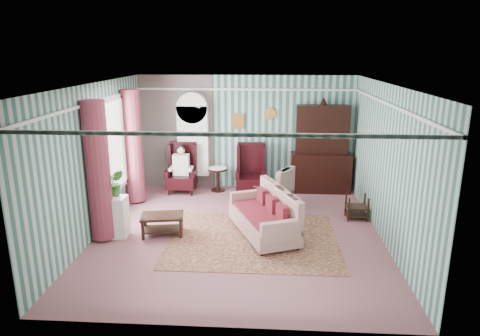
# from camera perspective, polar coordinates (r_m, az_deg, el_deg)

# --- Properties ---
(floor) EXTENTS (6.00, 6.00, 0.00)m
(floor) POSITION_cam_1_polar(r_m,az_deg,el_deg) (8.56, -0.21, -8.64)
(floor) COLOR #91545D
(floor) RESTS_ON ground
(room_shell) EXTENTS (5.53, 6.02, 2.91)m
(room_shell) POSITION_cam_1_polar(r_m,az_deg,el_deg) (8.19, -4.47, 4.94)
(room_shell) COLOR #36625B
(room_shell) RESTS_ON ground
(bookcase) EXTENTS (0.80, 0.28, 2.24)m
(bookcase) POSITION_cam_1_polar(r_m,az_deg,el_deg) (11.06, -6.24, 2.95)
(bookcase) COLOR silver
(bookcase) RESTS_ON floor
(dresser_hutch) EXTENTS (1.50, 0.56, 2.36)m
(dresser_hutch) POSITION_cam_1_polar(r_m,az_deg,el_deg) (10.86, 10.82, 2.86)
(dresser_hutch) COLOR black
(dresser_hutch) RESTS_ON floor
(wingback_left) EXTENTS (0.76, 0.80, 1.25)m
(wingback_left) POSITION_cam_1_polar(r_m,az_deg,el_deg) (10.85, -7.81, -0.03)
(wingback_left) COLOR black
(wingback_left) RESTS_ON floor
(wingback_right) EXTENTS (0.76, 0.80, 1.25)m
(wingback_right) POSITION_cam_1_polar(r_m,az_deg,el_deg) (10.65, 1.46, -0.19)
(wingback_right) COLOR black
(wingback_right) RESTS_ON floor
(seated_woman) EXTENTS (0.44, 0.40, 1.18)m
(seated_woman) POSITION_cam_1_polar(r_m,az_deg,el_deg) (10.86, -7.80, -0.21)
(seated_woman) COLOR white
(seated_woman) RESTS_ON floor
(round_side_table) EXTENTS (0.50, 0.50, 0.60)m
(round_side_table) POSITION_cam_1_polar(r_m,az_deg,el_deg) (10.95, -2.97, -1.54)
(round_side_table) COLOR black
(round_side_table) RESTS_ON floor
(nest_table) EXTENTS (0.45, 0.38, 0.54)m
(nest_table) POSITION_cam_1_polar(r_m,az_deg,el_deg) (9.48, 15.29, -5.01)
(nest_table) COLOR black
(nest_table) RESTS_ON floor
(plant_stand) EXTENTS (0.55, 0.35, 0.80)m
(plant_stand) POSITION_cam_1_polar(r_m,az_deg,el_deg) (8.62, -16.58, -6.25)
(plant_stand) COLOR white
(plant_stand) RESTS_ON floor
(rug) EXTENTS (3.20, 2.60, 0.01)m
(rug) POSITION_cam_1_polar(r_m,az_deg,el_deg) (8.27, 1.75, -9.49)
(rug) COLOR #48181E
(rug) RESTS_ON floor
(sofa) EXTENTS (1.64, 2.12, 1.00)m
(sofa) POSITION_cam_1_polar(r_m,az_deg,el_deg) (8.29, 3.12, -5.74)
(sofa) COLOR beige
(sofa) RESTS_ON floor
(floral_armchair) EXTENTS (1.06, 1.07, 0.87)m
(floral_armchair) POSITION_cam_1_polar(r_m,az_deg,el_deg) (9.73, 4.47, -2.93)
(floral_armchair) COLOR beige
(floral_armchair) RESTS_ON floor
(coffee_table) EXTENTS (0.88, 0.63, 0.42)m
(coffee_table) POSITION_cam_1_polar(r_m,az_deg,el_deg) (8.53, -10.27, -7.47)
(coffee_table) COLOR black
(coffee_table) RESTS_ON floor
(potted_plant_a) EXTENTS (0.39, 0.35, 0.39)m
(potted_plant_a) POSITION_cam_1_polar(r_m,az_deg,el_deg) (8.35, -17.31, -2.68)
(potted_plant_a) COLOR #22551A
(potted_plant_a) RESTS_ON plant_stand
(potted_plant_b) EXTENTS (0.35, 0.32, 0.51)m
(potted_plant_b) POSITION_cam_1_polar(r_m,az_deg,el_deg) (8.47, -16.19, -1.89)
(potted_plant_b) COLOR #1B571C
(potted_plant_b) RESTS_ON plant_stand
(potted_plant_c) EXTENTS (0.31, 0.31, 0.43)m
(potted_plant_c) POSITION_cam_1_polar(r_m,az_deg,el_deg) (8.51, -17.11, -2.19)
(potted_plant_c) COLOR #235019
(potted_plant_c) RESTS_ON plant_stand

